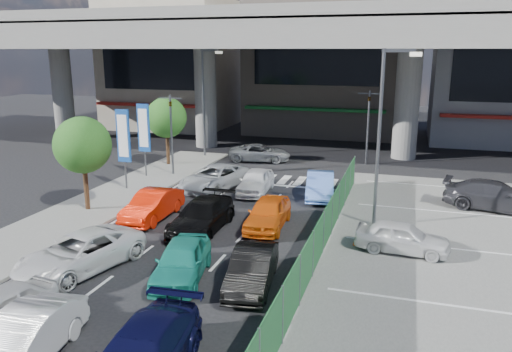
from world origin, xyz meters
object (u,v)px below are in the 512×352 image
(tree_far, at_px, (166,118))
(sedan_black_mid, at_px, (202,216))
(traffic_cone, at_px, (357,237))
(taxi_orange_left, at_px, (152,205))
(street_lamp_right, at_px, (384,124))
(signboard_near, at_px, (123,138))
(kei_truck_front_right, at_px, (320,185))
(parked_sedan_dgrey, at_px, (495,196))
(hatch_black_mid_right, at_px, (252,269))
(sedan_white_front_mid, at_px, (256,181))
(parked_sedan_white, at_px, (402,237))
(traffic_light_left, at_px, (171,115))
(taxi_orange_right, at_px, (268,213))
(sedan_white_mid_left, at_px, (80,253))
(wagon_silver_front_left, at_px, (215,178))
(street_lamp_left, at_px, (205,94))
(traffic_light_right, at_px, (369,109))
(signboard_far, at_px, (144,130))
(hatch_white_back_mid, at_px, (23,340))
(crossing_wagon_silver, at_px, (260,153))
(tree_near, at_px, (83,145))
(taxi_teal_mid, at_px, (182,261))

(tree_far, xyz_separation_m, sedan_black_mid, (7.43, -11.38, -2.70))
(traffic_cone, bearing_deg, taxi_orange_left, 176.41)
(street_lamp_right, bearing_deg, traffic_cone, -103.43)
(signboard_near, xyz_separation_m, kei_truck_front_right, (11.01, 1.84, -2.37))
(street_lamp_right, xyz_separation_m, parked_sedan_dgrey, (5.49, 4.11, -3.99))
(street_lamp_right, bearing_deg, parked_sedan_dgrey, 36.83)
(hatch_black_mid_right, height_order, sedan_white_front_mid, sedan_white_front_mid)
(parked_sedan_dgrey, bearing_deg, parked_sedan_white, 158.85)
(traffic_light_left, relative_size, parked_sedan_white, 1.41)
(parked_sedan_white, bearing_deg, taxi_orange_right, 82.09)
(sedan_white_mid_left, bearing_deg, signboard_near, 127.67)
(signboard_near, height_order, hatch_black_mid_right, signboard_near)
(wagon_silver_front_left, distance_m, parked_sedan_white, 12.60)
(street_lamp_left, xyz_separation_m, sedan_black_mid, (5.96, -14.88, -4.08))
(traffic_light_right, distance_m, sedan_black_mid, 17.24)
(street_lamp_right, relative_size, traffic_cone, 11.99)
(street_lamp_right, distance_m, signboard_far, 15.69)
(parked_sedan_dgrey, bearing_deg, hatch_black_mid_right, 152.06)
(street_lamp_right, height_order, sedan_white_mid_left, street_lamp_right)
(street_lamp_left, relative_size, sedan_white_front_mid, 2.02)
(traffic_light_right, relative_size, sedan_white_front_mid, 1.31)
(traffic_light_right, distance_m, taxi_orange_right, 15.29)
(traffic_light_right, bearing_deg, tree_far, -161.31)
(hatch_white_back_mid, height_order, taxi_orange_left, taxi_orange_left)
(wagon_silver_front_left, height_order, crossing_wagon_silver, wagon_silver_front_left)
(traffic_light_left, distance_m, signboard_far, 1.93)
(hatch_black_mid_right, relative_size, parked_sedan_dgrey, 0.79)
(parked_sedan_dgrey, bearing_deg, signboard_far, 98.13)
(hatch_white_back_mid, height_order, taxi_orange_right, taxi_orange_right)
(street_lamp_left, height_order, signboard_near, street_lamp_left)
(sedan_white_mid_left, relative_size, traffic_cone, 7.45)
(tree_far, bearing_deg, parked_sedan_dgrey, -12.09)
(hatch_white_back_mid, distance_m, hatch_black_mid_right, 7.32)
(taxi_orange_left, bearing_deg, wagon_silver_front_left, 81.30)
(signboard_far, relative_size, parked_sedan_dgrey, 0.94)
(wagon_silver_front_left, height_order, parked_sedan_dgrey, parked_sedan_dgrey)
(signboard_near, relative_size, tree_near, 0.98)
(signboard_far, relative_size, hatch_white_back_mid, 1.13)
(hatch_white_back_mid, height_order, sedan_white_mid_left, sedan_white_mid_left)
(street_lamp_right, distance_m, hatch_white_back_mid, 16.12)
(taxi_teal_mid, xyz_separation_m, sedan_black_mid, (-1.26, 4.75, 0.00))
(tree_near, height_order, sedan_white_mid_left, tree_near)
(traffic_light_left, height_order, hatch_white_back_mid, traffic_light_left)
(tree_near, relative_size, parked_sedan_white, 1.30)
(tree_far, relative_size, traffic_cone, 7.20)
(signboard_near, distance_m, taxi_orange_left, 6.17)
(traffic_light_left, bearing_deg, tree_near, -95.71)
(tree_near, distance_m, taxi_orange_left, 4.61)
(taxi_orange_right, relative_size, crossing_wagon_silver, 0.91)
(taxi_teal_mid, relative_size, sedan_white_front_mid, 1.02)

